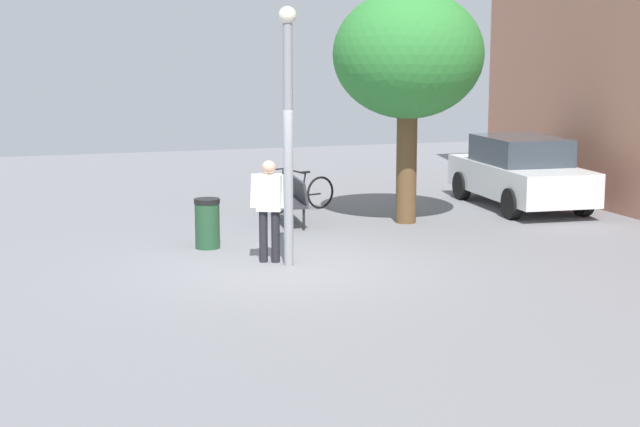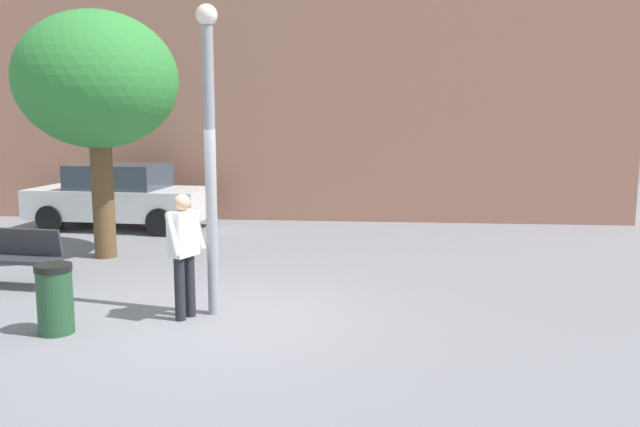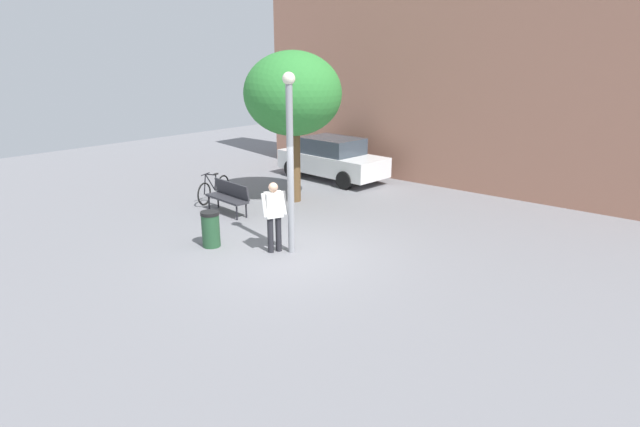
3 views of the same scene
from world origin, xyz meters
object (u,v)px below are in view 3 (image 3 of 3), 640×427
(trash_bin, at_px, (211,229))
(lamppost, at_px, (290,154))
(park_bench, at_px, (229,195))
(bicycle_black, at_px, (214,189))
(person_by_lamppost, at_px, (274,212))
(parked_car_white, at_px, (332,159))
(plaza_tree, at_px, (293,95))

(trash_bin, bearing_deg, lamppost, 28.85)
(park_bench, height_order, bicycle_black, bicycle_black)
(lamppost, relative_size, person_by_lamppost, 2.45)
(park_bench, xyz_separation_m, bicycle_black, (-1.40, 0.57, -0.16))
(park_bench, xyz_separation_m, trash_bin, (1.79, -2.10, -0.10))
(parked_car_white, distance_m, trash_bin, 7.72)
(person_by_lamppost, relative_size, parked_car_white, 0.39)
(park_bench, bearing_deg, plaza_tree, 75.43)
(person_by_lamppost, height_order, trash_bin, person_by_lamppost)
(lamppost, relative_size, park_bench, 2.49)
(bicycle_black, bearing_deg, park_bench, -21.97)
(person_by_lamppost, distance_m, bicycle_black, 5.04)
(trash_bin, bearing_deg, park_bench, 130.53)
(bicycle_black, xyz_separation_m, trash_bin, (3.19, -2.66, 0.06))
(lamppost, relative_size, bicycle_black, 2.37)
(parked_car_white, bearing_deg, trash_bin, -73.55)
(lamppost, distance_m, trash_bin, 2.74)
(person_by_lamppost, xyz_separation_m, park_bench, (-3.22, 1.36, -0.42))
(plaza_tree, relative_size, bicycle_black, 2.65)
(parked_car_white, xyz_separation_m, trash_bin, (2.19, -7.40, -0.33))
(park_bench, bearing_deg, parked_car_white, 94.24)
(lamppost, distance_m, person_by_lamppost, 1.41)
(person_by_lamppost, xyz_separation_m, bicycle_black, (-4.62, 1.93, -0.58))
(park_bench, xyz_separation_m, parked_car_white, (-0.39, 5.30, 0.23))
(lamppost, bearing_deg, park_bench, 162.26)
(park_bench, distance_m, trash_bin, 2.76)
(trash_bin, bearing_deg, parked_car_white, 106.45)
(bicycle_black, relative_size, parked_car_white, 0.40)
(trash_bin, bearing_deg, plaza_tree, 105.93)
(lamppost, height_order, parked_car_white, lamppost)
(person_by_lamppost, bearing_deg, plaza_tree, 126.70)
(person_by_lamppost, height_order, plaza_tree, plaza_tree)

